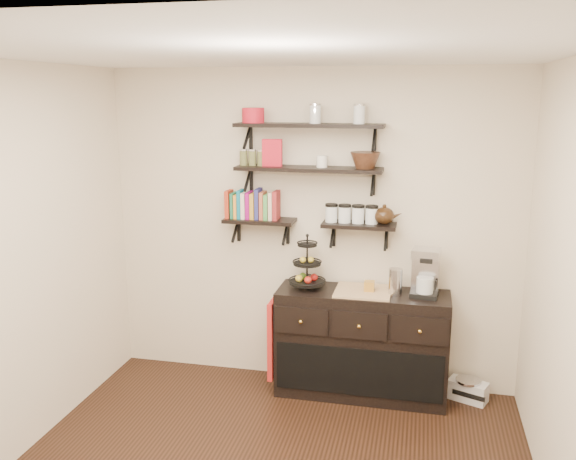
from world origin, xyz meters
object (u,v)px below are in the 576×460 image
at_px(coffee_maker, 425,273).
at_px(radio, 468,390).
at_px(sideboard, 362,343).
at_px(fruit_stand, 307,271).

xyz_separation_m(coffee_maker, radio, (0.39, 0.05, -0.99)).
bearing_deg(coffee_maker, radio, 15.63).
bearing_deg(coffee_maker, sideboard, -168.80).
bearing_deg(coffee_maker, fruit_stand, -170.49).
distance_m(fruit_stand, coffee_maker, 0.95).
xyz_separation_m(sideboard, coffee_maker, (0.49, 0.03, 0.63)).
distance_m(sideboard, fruit_stand, 0.76).
bearing_deg(radio, fruit_stand, -154.20).
distance_m(fruit_stand, radio, 1.65).
xyz_separation_m(fruit_stand, radio, (1.34, 0.08, -0.96)).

